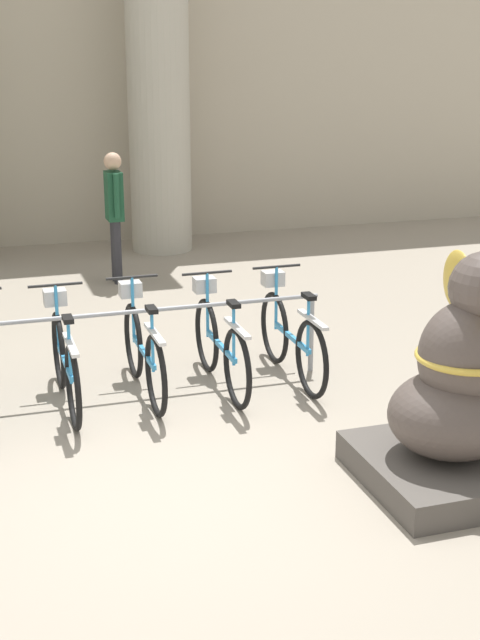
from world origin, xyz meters
name	(u,v)px	position (x,y,z in m)	size (l,w,h in m)	color
ground_plane	(178,489)	(0.00, 0.00, 0.00)	(60.00, 60.00, 0.00)	gray
building_facade	(35,46)	(0.00, 8.60, 3.00)	(20.00, 0.20, 6.00)	#B2A893
column_right	(158,73)	(1.64, 7.60, 2.62)	(1.14, 1.14, 5.16)	#ADA899
bike_rack	(61,332)	(-0.55, 1.95, 0.63)	(4.80, 0.05, 0.77)	gray
bicycle_3	(65,360)	(-0.55, 1.80, 0.41)	(0.48, 1.68, 0.99)	black
bicycle_4	(143,350)	(0.15, 1.86, 0.41)	(0.48, 1.68, 0.99)	black
bicycle_5	(220,344)	(0.85, 1.81, 0.41)	(0.48, 1.68, 0.99)	black
bicycle_6	(291,336)	(1.55, 1.84, 0.41)	(0.48, 1.68, 0.99)	black
elephant_statue	(461,396)	(1.94, -0.49, 0.66)	(1.24, 1.24, 1.97)	#4C4742
person_pedestrian	(114,205)	(0.62, 5.84, 1.03)	(0.23, 0.47, 1.71)	#28282D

